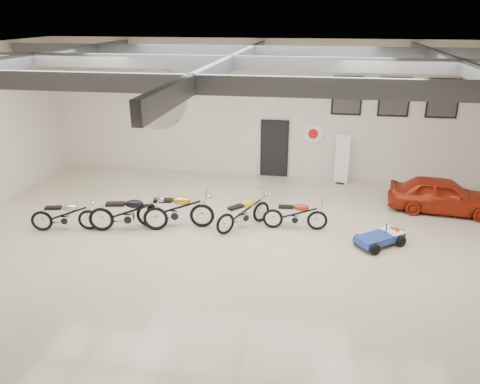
% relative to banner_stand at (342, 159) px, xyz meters
% --- Properties ---
extents(floor, '(16.00, 12.00, 0.01)m').
position_rel_banner_stand_xyz_m(floor, '(-2.98, -5.50, -0.92)').
color(floor, beige).
rests_on(floor, ground).
extents(ceiling, '(16.00, 12.00, 0.01)m').
position_rel_banner_stand_xyz_m(ceiling, '(-2.98, -5.50, 4.08)').
color(ceiling, gray).
rests_on(ceiling, back_wall).
extents(back_wall, '(16.00, 0.02, 5.00)m').
position_rel_banner_stand_xyz_m(back_wall, '(-2.98, 0.50, 1.58)').
color(back_wall, beige).
rests_on(back_wall, floor).
extents(ceiling_beams, '(15.80, 11.80, 0.32)m').
position_rel_banner_stand_xyz_m(ceiling_beams, '(-2.98, -5.50, 3.83)').
color(ceiling_beams, '#575A5F').
rests_on(ceiling_beams, ceiling).
extents(door, '(0.92, 0.08, 2.10)m').
position_rel_banner_stand_xyz_m(door, '(-2.48, 0.45, 0.13)').
color(door, black).
rests_on(door, back_wall).
extents(logo_plaque, '(2.30, 0.06, 1.16)m').
position_rel_banner_stand_xyz_m(logo_plaque, '(-6.98, 0.45, 1.88)').
color(logo_plaque, silver).
rests_on(logo_plaque, back_wall).
extents(poster_left, '(1.05, 0.08, 1.35)m').
position_rel_banner_stand_xyz_m(poster_left, '(0.02, 0.46, 2.18)').
color(poster_left, black).
rests_on(poster_left, back_wall).
extents(poster_mid, '(1.05, 0.08, 1.35)m').
position_rel_banner_stand_xyz_m(poster_mid, '(1.62, 0.46, 2.18)').
color(poster_mid, black).
rests_on(poster_mid, back_wall).
extents(poster_right, '(1.05, 0.08, 1.35)m').
position_rel_banner_stand_xyz_m(poster_right, '(3.22, 0.46, 2.18)').
color(poster_right, black).
rests_on(poster_right, back_wall).
extents(oil_sign, '(0.72, 0.10, 0.72)m').
position_rel_banner_stand_xyz_m(oil_sign, '(-1.08, 0.45, 0.78)').
color(oil_sign, white).
rests_on(oil_sign, back_wall).
extents(banner_stand, '(0.53, 0.30, 1.84)m').
position_rel_banner_stand_xyz_m(banner_stand, '(0.00, 0.00, 0.00)').
color(banner_stand, white).
rests_on(banner_stand, floor).
extents(motorcycle_silver, '(1.96, 0.99, 0.97)m').
position_rel_banner_stand_xyz_m(motorcycle_silver, '(-7.86, -5.31, -0.43)').
color(motorcycle_silver, silver).
rests_on(motorcycle_silver, floor).
extents(motorcycle_black, '(2.28, 1.10, 1.14)m').
position_rel_banner_stand_xyz_m(motorcycle_black, '(-6.07, -5.02, -0.35)').
color(motorcycle_black, silver).
rests_on(motorcycle_black, floor).
extents(motorcycle_gold, '(2.28, 1.00, 1.15)m').
position_rel_banner_stand_xyz_m(motorcycle_gold, '(-4.83, -4.57, -0.34)').
color(motorcycle_gold, silver).
rests_on(motorcycle_gold, floor).
extents(motorcycle_yellow, '(1.70, 1.83, 1.00)m').
position_rel_banner_stand_xyz_m(motorcycle_yellow, '(-2.88, -4.29, -0.42)').
color(motorcycle_yellow, silver).
rests_on(motorcycle_yellow, floor).
extents(motorcycle_red, '(1.84, 0.68, 0.94)m').
position_rel_banner_stand_xyz_m(motorcycle_red, '(-1.42, -4.13, -0.45)').
color(motorcycle_red, silver).
rests_on(motorcycle_red, floor).
extents(go_kart, '(1.75, 1.62, 0.60)m').
position_rel_banner_stand_xyz_m(go_kart, '(0.98, -4.70, -0.62)').
color(go_kart, navy).
rests_on(go_kart, floor).
extents(vintage_car, '(1.62, 3.33, 1.10)m').
position_rel_banner_stand_xyz_m(vintage_car, '(3.02, -2.09, -0.37)').
color(vintage_car, '#9B200E').
rests_on(vintage_car, floor).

